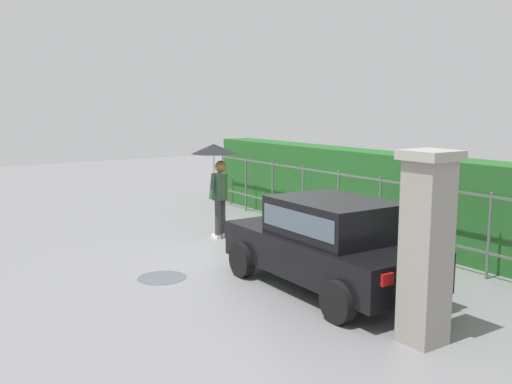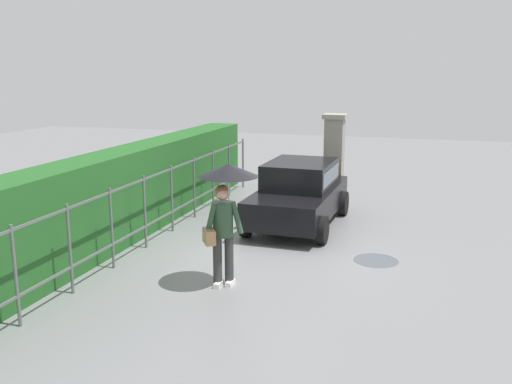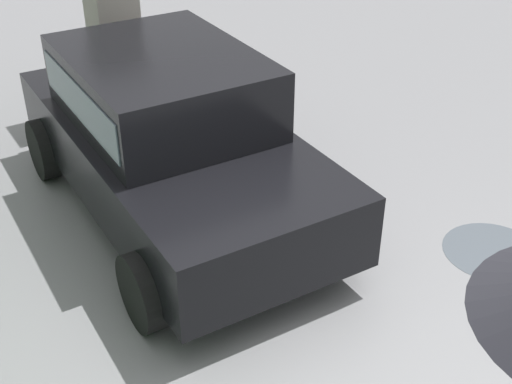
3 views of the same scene
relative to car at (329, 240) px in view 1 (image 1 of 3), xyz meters
name	(u,v)px [view 1 (image 1 of 3)]	position (x,y,z in m)	size (l,w,h in m)	color
ground_plane	(258,258)	(-2.18, 0.12, -0.80)	(40.00, 40.00, 0.00)	slate
car	(329,240)	(0.00, 0.00, 0.00)	(3.78, 1.94, 1.48)	black
pedestrian	(216,168)	(-4.08, 0.31, 0.75)	(0.98, 0.98, 2.09)	#333333
gate_pillar	(426,246)	(2.25, -0.42, 0.44)	(0.60, 0.60, 2.42)	gray
fence_section	(358,205)	(-2.00, 2.59, 0.02)	(11.30, 0.05, 1.50)	#59605B
hedge_row	(384,196)	(-2.00, 3.38, 0.15)	(12.25, 0.90, 1.90)	#235B23
puddle_near	(162,278)	(-2.05, -1.98, -0.80)	(0.85, 0.85, 0.00)	#4C545B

